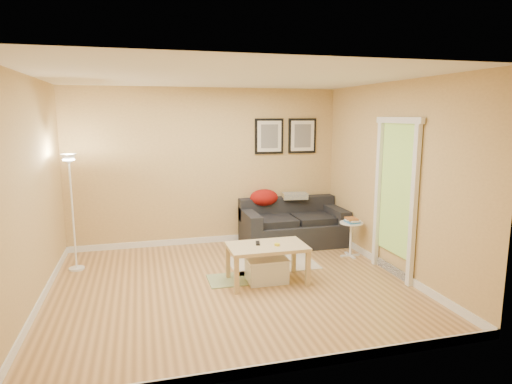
{
  "coord_description": "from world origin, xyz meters",
  "views": [
    {
      "loc": [
        -1.06,
        -5.21,
        2.15
      ],
      "look_at": [
        0.55,
        0.85,
        1.05
      ],
      "focal_mm": 30.68,
      "sensor_mm": 36.0,
      "label": 1
    }
  ],
  "objects_px": {
    "sofa": "(293,223)",
    "floor_lamp": "(73,216)",
    "book_stack": "(352,220)",
    "storage_bin": "(267,270)",
    "side_table": "(351,239)",
    "coffee_table": "(267,264)"
  },
  "relations": [
    {
      "from": "coffee_table",
      "to": "floor_lamp",
      "type": "height_order",
      "value": "floor_lamp"
    },
    {
      "from": "coffee_table",
      "to": "storage_bin",
      "type": "relative_size",
      "value": 1.9
    },
    {
      "from": "coffee_table",
      "to": "side_table",
      "type": "height_order",
      "value": "side_table"
    },
    {
      "from": "sofa",
      "to": "side_table",
      "type": "xyz_separation_m",
      "value": [
        0.64,
        -0.83,
        -0.1
      ]
    },
    {
      "from": "sofa",
      "to": "storage_bin",
      "type": "xyz_separation_m",
      "value": [
        -0.91,
        -1.51,
        -0.21
      ]
    },
    {
      "from": "sofa",
      "to": "side_table",
      "type": "relative_size",
      "value": 3.15
    },
    {
      "from": "book_stack",
      "to": "sofa",
      "type": "bearing_deg",
      "value": 112.27
    },
    {
      "from": "storage_bin",
      "to": "book_stack",
      "type": "xyz_separation_m",
      "value": [
        1.55,
        0.66,
        0.41
      ]
    },
    {
      "from": "storage_bin",
      "to": "sofa",
      "type": "bearing_deg",
      "value": 58.98
    },
    {
      "from": "sofa",
      "to": "side_table",
      "type": "bearing_deg",
      "value": -52.51
    },
    {
      "from": "storage_bin",
      "to": "side_table",
      "type": "xyz_separation_m",
      "value": [
        1.55,
        0.67,
        0.11
      ]
    },
    {
      "from": "coffee_table",
      "to": "side_table",
      "type": "relative_size",
      "value": 1.86
    },
    {
      "from": "storage_bin",
      "to": "side_table",
      "type": "height_order",
      "value": "side_table"
    },
    {
      "from": "side_table",
      "to": "book_stack",
      "type": "relative_size",
      "value": 2.37
    },
    {
      "from": "coffee_table",
      "to": "side_table",
      "type": "bearing_deg",
      "value": 21.35
    },
    {
      "from": "side_table",
      "to": "book_stack",
      "type": "distance_m",
      "value": 0.31
    },
    {
      "from": "storage_bin",
      "to": "floor_lamp",
      "type": "distance_m",
      "value": 2.79
    },
    {
      "from": "floor_lamp",
      "to": "book_stack",
      "type": "bearing_deg",
      "value": -6.72
    },
    {
      "from": "side_table",
      "to": "book_stack",
      "type": "xyz_separation_m",
      "value": [
        0.0,
        -0.02,
        0.31
      ]
    },
    {
      "from": "coffee_table",
      "to": "book_stack",
      "type": "relative_size",
      "value": 4.41
    },
    {
      "from": "sofa",
      "to": "floor_lamp",
      "type": "height_order",
      "value": "floor_lamp"
    },
    {
      "from": "sofa",
      "to": "floor_lamp",
      "type": "bearing_deg",
      "value": -173.64
    }
  ]
}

